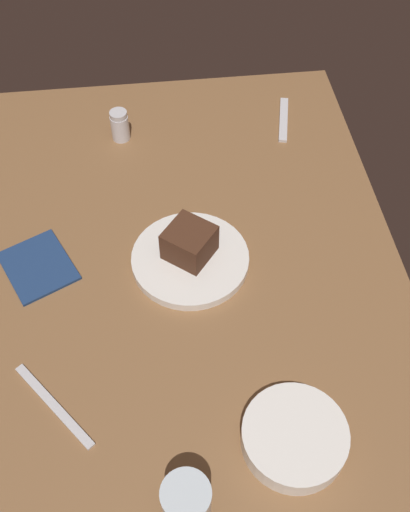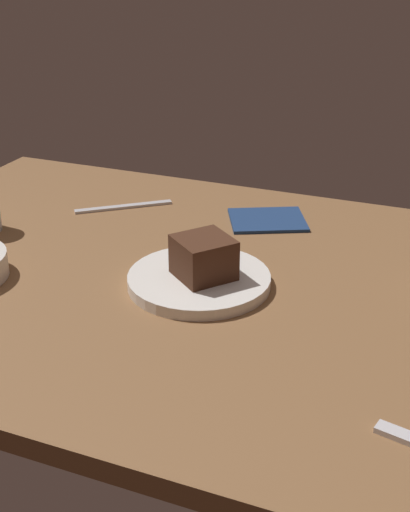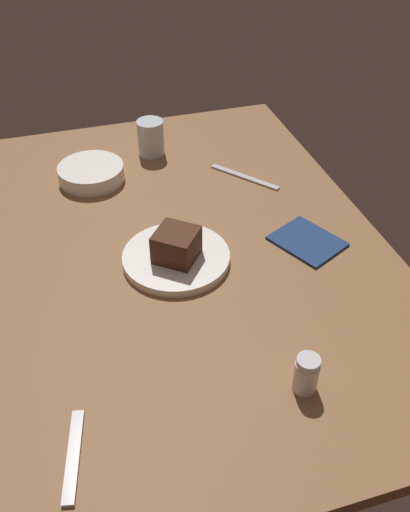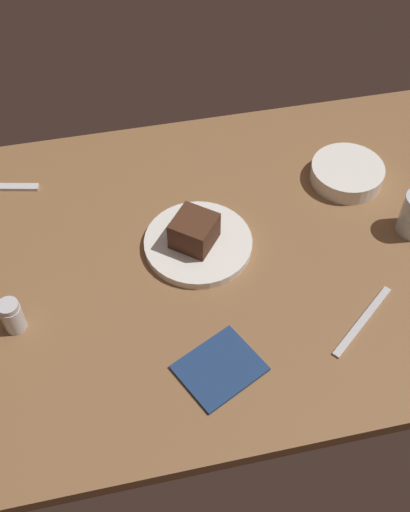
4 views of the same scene
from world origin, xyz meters
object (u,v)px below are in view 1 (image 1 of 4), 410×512
Objects in this scene: salt_shaker at (120,125)px; dessert_spoon at (283,120)px; dessert_plate at (190,259)px; side_bowl at (294,437)px; butter_knife at (54,405)px; folded_napkin at (38,266)px; chocolate_cake_slice at (189,242)px; water_glass at (187,503)px.

salt_shaker is 37.22cm from dessert_spoon.
side_bowl is at bearing 18.44° from dessert_plate.
side_bowl is 37.61cm from butter_knife.
side_bowl is (72.55, 23.75, -1.55)cm from salt_shaker.
salt_shaker reaches higher than butter_knife.
dessert_plate reaches higher than dessert_spoon.
dessert_plate reaches higher than folded_napkin.
side_bowl is 0.84× the size of butter_knife.
side_bowl is at bearing 18.08° from chocolate_cake_slice.
dessert_spoon is at bearing -76.43° from butter_knife.
water_glass is 27.01cm from butter_knife.
butter_knife is at bearing -133.52° from water_glass.
side_bowl is at bearing 116.26° from water_glass.
chocolate_cake_slice is 28.60cm from folded_napkin.
salt_shaker reaches higher than dessert_spoon.
chocolate_cake_slice is 38.75cm from side_bowl.
dessert_plate is 37.93cm from side_bowl.
salt_shaker is at bearing -161.82° from chocolate_cake_slice.
water_glass is at bearing -6.20° from chocolate_cake_slice.
side_bowl is at bearing 2.42° from dessert_spoon.
chocolate_cake_slice reaches higher than salt_shaker.
water_glass reaches higher than salt_shaker.
salt_shaker is 0.44× the size of side_bowl.
water_glass is (44.30, -4.89, 3.75)cm from dessert_plate.
salt_shaker reaches higher than dessert_plate.
dessert_plate is 28.28cm from folded_napkin.
chocolate_cake_slice is 0.53× the size of dessert_spoon.
dessert_spoon is 81.01cm from butter_knife.
dessert_spoon is 0.79× the size of butter_knife.
chocolate_cake_slice is 45.39cm from dessert_spoon.
chocolate_cake_slice is 0.85× the size of water_glass.
chocolate_cake_slice reaches higher than dessert_plate.
dessert_plate is 44.73cm from water_glass.
salt_shaker is 76.35cm from side_bowl.
folded_napkin is at bearing -133.42° from side_bowl.
salt_shaker is 81.18cm from water_glass.
dessert_plate is at bearing -161.56° from side_bowl.
folded_napkin is at bearing -94.19° from dessert_plate.
dessert_plate is 38.51cm from salt_shaker.
salt_shaker is at bearing 154.53° from folded_napkin.
butter_knife is at bearing 8.09° from folded_napkin.
chocolate_cake_slice is at bearing 179.48° from dessert_plate.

